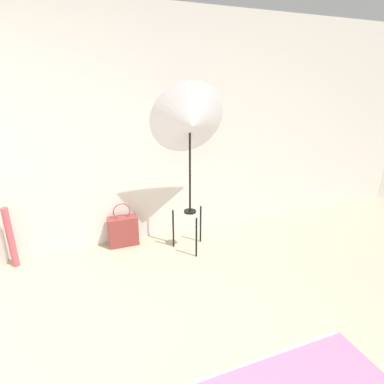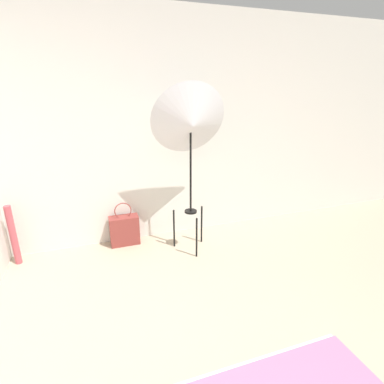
# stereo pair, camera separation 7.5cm
# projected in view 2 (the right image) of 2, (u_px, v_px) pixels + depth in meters

# --- Properties ---
(wall_back) EXTENTS (8.00, 0.05, 2.60)m
(wall_back) POSITION_uv_depth(u_px,v_px,m) (140.00, 131.00, 3.36)
(wall_back) COLOR silver
(wall_back) RESTS_ON ground_plane
(photo_umbrella) EXTENTS (0.79, 0.45, 1.83)m
(photo_umbrella) POSITION_uv_depth(u_px,v_px,m) (191.00, 124.00, 3.02)
(photo_umbrella) COLOR black
(photo_umbrella) RESTS_ON ground_plane
(tote_bag) EXTENTS (0.34, 0.16, 0.52)m
(tote_bag) POSITION_uv_depth(u_px,v_px,m) (124.00, 230.00, 3.52)
(tote_bag) COLOR brown
(tote_bag) RESTS_ON ground_plane
(paper_roll) EXTENTS (0.07, 0.07, 0.65)m
(paper_roll) POSITION_uv_depth(u_px,v_px,m) (13.00, 235.00, 3.08)
(paper_roll) COLOR #BC4C56
(paper_roll) RESTS_ON ground_plane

